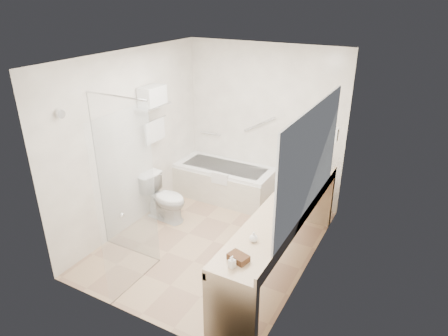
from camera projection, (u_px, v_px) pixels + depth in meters
The scene contains 25 objects.
floor at pixel (214, 241), 5.54m from camera, with size 3.20×3.20×0.00m, color tan.
ceiling at pixel (211, 57), 4.51m from camera, with size 2.60×3.20×0.10m, color silver.
wall_back at pixel (263, 124), 6.31m from camera, with size 2.60×0.10×2.50m, color white.
wall_front at pixel (127, 216), 3.74m from camera, with size 2.60×0.10×2.50m, color white.
wall_left at pixel (132, 141), 5.59m from camera, with size 0.10×3.20×2.50m, color white.
wall_right at pixel (313, 180), 4.46m from camera, with size 0.10×3.20×2.50m, color white.
bathtub at pixel (225, 182), 6.63m from camera, with size 1.60×0.73×0.59m.
grab_bar_short at pixel (211, 133), 6.81m from camera, with size 0.03×0.03×0.40m, color silver.
grab_bar_long at pixel (259, 124), 6.29m from camera, with size 0.03×0.03×0.60m, color silver.
shower_enclosure at pixel (126, 190), 4.63m from camera, with size 0.96×0.91×2.11m.
towel_shelf at pixel (153, 102), 5.61m from camera, with size 0.24×0.55×0.81m.
vanity_counter at pixel (282, 226), 4.71m from camera, with size 0.55×2.70×0.95m.
sink at pixel (297, 199), 4.94m from camera, with size 0.40×0.52×0.14m, color white.
faucet at pixel (309, 194), 4.83m from camera, with size 0.03×0.03×0.14m, color silver.
mirror at pixel (311, 160), 4.22m from camera, with size 0.02×2.00×1.20m, color #ACB2B8.
hairdryer_unit at pixel (335, 135), 5.24m from camera, with size 0.08×0.10×0.18m, color silver.
toilet at pixel (165, 198), 5.96m from camera, with size 0.39×0.70×0.69m, color white.
amenity_basket at pixel (238, 258), 3.76m from camera, with size 0.19×0.13×0.06m, color #4F311C.
soap_bottle_a at pixel (232, 265), 3.67m from camera, with size 0.06×0.12×0.06m, color silver.
soap_bottle_b at pixel (254, 238), 4.04m from camera, with size 0.09×0.11×0.09m, color silver.
water_bottle_left at pixel (297, 192), 4.87m from camera, with size 0.06×0.06×0.19m.
water_bottle_mid at pixel (288, 186), 5.03m from camera, with size 0.05×0.05×0.17m.
water_bottle_right at pixel (316, 167), 5.52m from camera, with size 0.07×0.07×0.22m.
drinking_glass_near at pixel (283, 195), 4.90m from camera, with size 0.07×0.07×0.09m, color silver.
drinking_glass_far at pixel (298, 185), 5.14m from camera, with size 0.07×0.07×0.09m, color silver.
Camera 1 is at (2.34, -4.00, 3.20)m, focal length 32.00 mm.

